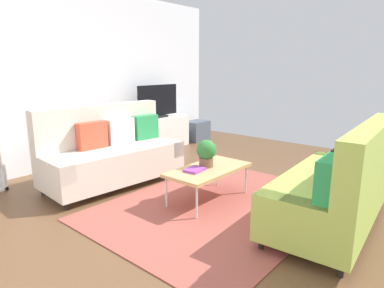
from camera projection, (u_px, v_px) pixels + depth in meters
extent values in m
plane|color=brown|center=(205.00, 203.00, 4.07)|extent=(7.68, 7.68, 0.00)
cube|color=silver|center=(74.00, 77.00, 5.52)|extent=(6.40, 0.12, 2.90)
cube|color=#9E4C42|center=(219.00, 205.00, 3.99)|extent=(2.90, 2.20, 0.01)
cube|color=beige|center=(114.00, 163.00, 4.64)|extent=(1.95, 0.97, 0.44)
cube|color=beige|center=(100.00, 125.00, 4.75)|extent=(1.91, 0.33, 0.56)
cube|color=beige|center=(161.00, 145.00, 5.20)|extent=(0.26, 0.85, 0.22)
cube|color=beige|center=(53.00, 168.00, 4.02)|extent=(0.26, 0.85, 0.22)
cylinder|color=black|center=(177.00, 173.00, 5.07)|extent=(0.05, 0.05, 0.10)
cylinder|color=black|center=(67.00, 206.00, 3.86)|extent=(0.05, 0.05, 0.10)
cylinder|color=black|center=(149.00, 164.00, 5.54)|extent=(0.05, 0.05, 0.10)
cylinder|color=black|center=(43.00, 191.00, 4.33)|extent=(0.05, 0.05, 0.10)
cube|color=#288C4C|center=(145.00, 127.00, 5.11)|extent=(0.41, 0.17, 0.36)
cube|color=white|center=(120.00, 131.00, 4.80)|extent=(0.41, 0.17, 0.36)
cube|color=#D84C33|center=(92.00, 136.00, 4.49)|extent=(0.41, 0.17, 0.36)
cube|color=#A3BC4C|center=(329.00, 196.00, 3.45)|extent=(1.95, 0.97, 0.44)
cube|color=#A3BC4C|center=(370.00, 154.00, 3.15)|extent=(1.91, 0.33, 0.56)
cube|color=#A3BC4C|center=(302.00, 214.00, 2.76)|extent=(0.26, 0.85, 0.22)
cube|color=#A3BC4C|center=(349.00, 166.00, 4.09)|extent=(0.26, 0.85, 0.22)
cylinder|color=black|center=(261.00, 244.00, 3.03)|extent=(0.05, 0.05, 0.10)
cylinder|color=black|center=(319.00, 189.00, 4.39)|extent=(0.05, 0.05, 0.10)
cylinder|color=black|center=(341.00, 271.00, 2.63)|extent=(0.05, 0.05, 0.10)
cylinder|color=black|center=(377.00, 201.00, 3.99)|extent=(0.05, 0.05, 0.10)
cube|color=#288C4C|center=(329.00, 179.00, 2.75)|extent=(0.41, 0.17, 0.36)
cube|color=black|center=(343.00, 166.00, 3.10)|extent=(0.41, 0.17, 0.36)
cube|color=tan|center=(208.00, 170.00, 4.06)|extent=(1.10, 0.56, 0.04)
cylinder|color=silver|center=(166.00, 193.00, 3.89)|extent=(0.02, 0.02, 0.38)
cylinder|color=silver|center=(217.00, 173.00, 4.63)|extent=(0.02, 0.02, 0.38)
cylinder|color=silver|center=(197.00, 203.00, 3.59)|extent=(0.02, 0.02, 0.38)
cylinder|color=silver|center=(246.00, 180.00, 4.33)|extent=(0.02, 0.02, 0.38)
cube|color=silver|center=(158.00, 133.00, 6.72)|extent=(1.40, 0.44, 0.64)
cube|color=black|center=(158.00, 116.00, 6.63)|extent=(0.36, 0.20, 0.04)
cube|color=black|center=(158.00, 100.00, 6.56)|extent=(1.00, 0.05, 0.60)
cube|color=#4C5666|center=(197.00, 131.00, 7.49)|extent=(0.52, 0.40, 0.44)
cylinder|color=brown|center=(206.00, 162.00, 4.11)|extent=(0.17, 0.17, 0.12)
sphere|color=#2D7233|center=(206.00, 150.00, 4.07)|extent=(0.24, 0.24, 0.24)
cube|color=purple|center=(195.00, 170.00, 3.94)|extent=(0.26, 0.20, 0.03)
cylinder|color=#B24C4C|center=(133.00, 115.00, 6.23)|extent=(0.11, 0.11, 0.20)
cylinder|color=#3359B2|center=(143.00, 116.00, 6.30)|extent=(0.06, 0.06, 0.16)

